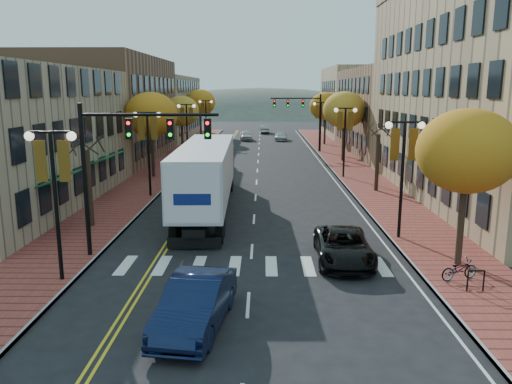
{
  "coord_description": "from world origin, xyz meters",
  "views": [
    {
      "loc": [
        0.51,
        -18.7,
        7.59
      ],
      "look_at": [
        0.16,
        7.35,
        2.2
      ],
      "focal_mm": 35.0,
      "sensor_mm": 36.0,
      "label": 1
    }
  ],
  "objects_px": {
    "black_suv": "(343,246)",
    "bicycle": "(459,269)",
    "semi_truck": "(208,171)",
    "navy_sedan": "(196,303)"
  },
  "relations": [
    {
      "from": "navy_sedan",
      "to": "semi_truck",
      "type": "bearing_deg",
      "value": 102.67
    },
    {
      "from": "black_suv",
      "to": "bicycle",
      "type": "xyz_separation_m",
      "value": [
        4.2,
        -2.48,
        -0.14
      ]
    },
    {
      "from": "semi_truck",
      "to": "black_suv",
      "type": "xyz_separation_m",
      "value": [
        7.07,
        -9.54,
        -1.81
      ]
    },
    {
      "from": "semi_truck",
      "to": "navy_sedan",
      "type": "relative_size",
      "value": 3.46
    },
    {
      "from": "black_suv",
      "to": "bicycle",
      "type": "distance_m",
      "value": 4.88
    },
    {
      "from": "semi_truck",
      "to": "black_suv",
      "type": "bearing_deg",
      "value": -54.83
    },
    {
      "from": "navy_sedan",
      "to": "bicycle",
      "type": "xyz_separation_m",
      "value": [
        9.97,
        3.88,
        -0.25
      ]
    },
    {
      "from": "semi_truck",
      "to": "bicycle",
      "type": "xyz_separation_m",
      "value": [
        11.27,
        -12.02,
        -1.95
      ]
    },
    {
      "from": "black_suv",
      "to": "semi_truck",
      "type": "bearing_deg",
      "value": 128.46
    },
    {
      "from": "semi_truck",
      "to": "navy_sedan",
      "type": "bearing_deg",
      "value": -86.69
    }
  ]
}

